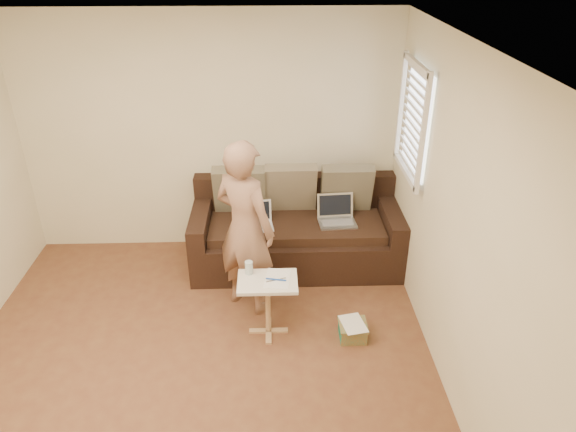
% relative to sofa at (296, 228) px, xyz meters
% --- Properties ---
extents(floor, '(4.50, 4.50, 0.00)m').
position_rel_sofa_xyz_m(floor, '(-0.90, -1.77, -0.42)').
color(floor, brown).
rests_on(floor, ground).
extents(ceiling, '(4.50, 4.50, 0.00)m').
position_rel_sofa_xyz_m(ceiling, '(-0.90, -1.77, 2.18)').
color(ceiling, white).
rests_on(ceiling, wall_back).
extents(wall_back, '(4.00, 0.00, 4.00)m').
position_rel_sofa_xyz_m(wall_back, '(-0.90, 0.48, 0.87)').
color(wall_back, beige).
rests_on(wall_back, ground).
extents(wall_right, '(0.00, 4.50, 4.50)m').
position_rel_sofa_xyz_m(wall_right, '(1.10, -1.77, 0.87)').
color(wall_right, beige).
rests_on(wall_right, ground).
extents(window_blinds, '(0.12, 0.88, 1.08)m').
position_rel_sofa_xyz_m(window_blinds, '(1.05, -0.27, 1.28)').
color(window_blinds, white).
rests_on(window_blinds, wall_right).
extents(sofa, '(2.20, 0.95, 0.85)m').
position_rel_sofa_xyz_m(sofa, '(0.00, 0.00, 0.00)').
color(sofa, black).
rests_on(sofa, ground).
extents(pillow_left, '(0.55, 0.29, 0.57)m').
position_rel_sofa_xyz_m(pillow_left, '(-0.60, 0.22, 0.37)').
color(pillow_left, brown).
rests_on(pillow_left, sofa).
extents(pillow_mid, '(0.55, 0.27, 0.57)m').
position_rel_sofa_xyz_m(pillow_mid, '(-0.05, 0.25, 0.37)').
color(pillow_mid, '#726A52').
rests_on(pillow_mid, sofa).
extents(pillow_right, '(0.55, 0.28, 0.57)m').
position_rel_sofa_xyz_m(pillow_right, '(0.55, 0.21, 0.37)').
color(pillow_right, brown).
rests_on(pillow_right, sofa).
extents(laptop_silver, '(0.41, 0.31, 0.26)m').
position_rel_sofa_xyz_m(laptop_silver, '(0.43, -0.08, 0.10)').
color(laptop_silver, '#B7BABC').
rests_on(laptop_silver, sofa).
extents(laptop_white, '(0.37, 0.29, 0.25)m').
position_rel_sofa_xyz_m(laptop_white, '(-0.42, -0.13, 0.10)').
color(laptop_white, white).
rests_on(laptop_white, sofa).
extents(person, '(0.75, 0.71, 1.70)m').
position_rel_sofa_xyz_m(person, '(-0.50, -0.73, 0.42)').
color(person, brown).
rests_on(person, ground).
extents(side_table, '(0.52, 0.36, 0.57)m').
position_rel_sofa_xyz_m(side_table, '(-0.30, -1.15, -0.14)').
color(side_table, silver).
rests_on(side_table, ground).
extents(drinking_glass, '(0.07, 0.07, 0.12)m').
position_rel_sofa_xyz_m(drinking_glass, '(-0.47, -1.04, 0.20)').
color(drinking_glass, silver).
rests_on(drinking_glass, side_table).
extents(scissors, '(0.18, 0.11, 0.02)m').
position_rel_sofa_xyz_m(scissors, '(-0.23, -1.15, 0.15)').
color(scissors, silver).
rests_on(scissors, side_table).
extents(paper_on_table, '(0.25, 0.33, 0.00)m').
position_rel_sofa_xyz_m(paper_on_table, '(-0.22, -1.13, 0.15)').
color(paper_on_table, white).
rests_on(paper_on_table, side_table).
extents(striped_box, '(0.25, 0.25, 0.16)m').
position_rel_sofa_xyz_m(striped_box, '(0.45, -1.25, -0.35)').
color(striped_box, '#BF5A1C').
rests_on(striped_box, ground).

